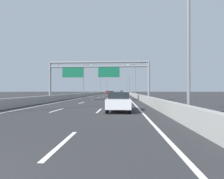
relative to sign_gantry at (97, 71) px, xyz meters
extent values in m
plane|color=#2D2D30|center=(0.29, 74.44, -4.81)|extent=(260.00, 260.00, 0.00)
cube|color=white|center=(-1.51, -13.06, -4.81)|extent=(0.16, 3.00, 0.01)
cube|color=white|center=(-1.51, -4.06, -4.81)|extent=(0.16, 3.00, 0.01)
cube|color=white|center=(-1.51, 4.94, -4.81)|extent=(0.16, 3.00, 0.01)
cube|color=white|center=(-1.51, 13.94, -4.81)|extent=(0.16, 3.00, 0.01)
cube|color=white|center=(-1.51, 22.94, -4.81)|extent=(0.16, 3.00, 0.01)
cube|color=white|center=(-1.51, 31.94, -4.81)|extent=(0.16, 3.00, 0.01)
cube|color=white|center=(-1.51, 40.94, -4.81)|extent=(0.16, 3.00, 0.01)
cube|color=white|center=(-1.51, 49.94, -4.81)|extent=(0.16, 3.00, 0.01)
cube|color=white|center=(-1.51, 58.94, -4.81)|extent=(0.16, 3.00, 0.01)
cube|color=white|center=(-1.51, 67.94, -4.81)|extent=(0.16, 3.00, 0.01)
cube|color=white|center=(-1.51, 76.94, -4.81)|extent=(0.16, 3.00, 0.01)
cube|color=white|center=(-1.51, 85.94, -4.81)|extent=(0.16, 3.00, 0.01)
cube|color=white|center=(-1.51, 94.94, -4.81)|extent=(0.16, 3.00, 0.01)
cube|color=white|center=(-1.51, 103.94, -4.81)|extent=(0.16, 3.00, 0.01)
cube|color=white|center=(-1.51, 112.94, -4.81)|extent=(0.16, 3.00, 0.01)
cube|color=white|center=(-1.51, 121.94, -4.81)|extent=(0.16, 3.00, 0.01)
cube|color=white|center=(-1.51, 130.94, -4.81)|extent=(0.16, 3.00, 0.01)
cube|color=white|center=(2.09, -22.06, -4.81)|extent=(0.16, 3.00, 0.01)
cube|color=white|center=(2.09, -13.06, -4.81)|extent=(0.16, 3.00, 0.01)
cube|color=white|center=(2.09, -4.06, -4.81)|extent=(0.16, 3.00, 0.01)
cube|color=white|center=(2.09, 4.94, -4.81)|extent=(0.16, 3.00, 0.01)
cube|color=white|center=(2.09, 13.94, -4.81)|extent=(0.16, 3.00, 0.01)
cube|color=white|center=(2.09, 22.94, -4.81)|extent=(0.16, 3.00, 0.01)
cube|color=white|center=(2.09, 31.94, -4.81)|extent=(0.16, 3.00, 0.01)
cube|color=white|center=(2.09, 40.94, -4.81)|extent=(0.16, 3.00, 0.01)
cube|color=white|center=(2.09, 49.94, -4.81)|extent=(0.16, 3.00, 0.01)
cube|color=white|center=(2.09, 58.94, -4.81)|extent=(0.16, 3.00, 0.01)
cube|color=white|center=(2.09, 67.94, -4.81)|extent=(0.16, 3.00, 0.01)
cube|color=white|center=(2.09, 76.94, -4.81)|extent=(0.16, 3.00, 0.01)
cube|color=white|center=(2.09, 85.94, -4.81)|extent=(0.16, 3.00, 0.01)
cube|color=white|center=(2.09, 94.94, -4.81)|extent=(0.16, 3.00, 0.01)
cube|color=white|center=(2.09, 103.94, -4.81)|extent=(0.16, 3.00, 0.01)
cube|color=white|center=(2.09, 112.94, -4.81)|extent=(0.16, 3.00, 0.01)
cube|color=white|center=(2.09, 121.94, -4.81)|extent=(0.16, 3.00, 0.01)
cube|color=white|center=(2.09, 130.94, -4.81)|extent=(0.16, 3.00, 0.01)
cube|color=white|center=(-4.96, 62.44, -4.81)|extent=(0.16, 176.00, 0.01)
cube|color=white|center=(5.54, 62.44, -4.81)|extent=(0.16, 176.00, 0.01)
cube|color=#9E9E99|center=(-6.61, 84.44, -4.34)|extent=(0.45, 220.00, 0.95)
cube|color=#9E9E99|center=(7.19, 84.44, -4.34)|extent=(0.45, 220.00, 0.95)
cylinder|color=gray|center=(-7.63, 0.00, -1.71)|extent=(0.36, 0.36, 6.20)
cylinder|color=gray|center=(8.22, 0.00, -1.71)|extent=(0.36, 0.36, 6.20)
cylinder|color=gray|center=(0.29, 0.00, 1.39)|extent=(15.84, 0.32, 0.32)
cylinder|color=gray|center=(0.29, 0.00, 0.69)|extent=(15.84, 0.26, 0.26)
cylinder|color=gray|center=(-6.31, 0.00, 1.04)|extent=(0.74, 0.10, 0.74)
cylinder|color=gray|center=(-3.67, 0.00, 1.04)|extent=(0.74, 0.10, 0.74)
cylinder|color=gray|center=(-1.03, 0.00, 1.04)|extent=(0.74, 0.10, 0.74)
cylinder|color=gray|center=(1.61, 0.00, 1.04)|extent=(0.74, 0.10, 0.74)
cylinder|color=gray|center=(4.26, 0.00, 1.04)|extent=(0.74, 0.10, 0.74)
cylinder|color=gray|center=(6.90, 0.00, 1.04)|extent=(0.74, 0.10, 0.74)
cube|color=#0F5B3D|center=(-3.89, 0.00, -0.21)|extent=(3.40, 0.12, 1.60)
cube|color=#0F5B3D|center=(1.94, 0.00, -0.21)|extent=(3.40, 0.12, 1.60)
cylinder|color=slate|center=(7.99, -16.83, -0.06)|extent=(0.20, 0.20, 9.50)
cylinder|color=slate|center=(-7.41, 23.54, -0.06)|extent=(0.20, 0.20, 9.50)
cylinder|color=slate|center=(-6.31, 23.54, 4.54)|extent=(2.20, 0.12, 0.12)
cube|color=#F2EAC6|center=(-5.21, 23.54, 4.44)|extent=(0.56, 0.28, 0.20)
cylinder|color=slate|center=(7.99, 23.54, -0.06)|extent=(0.20, 0.20, 9.50)
cylinder|color=slate|center=(6.89, 23.54, 4.54)|extent=(2.20, 0.12, 0.12)
cube|color=#F2EAC6|center=(5.79, 23.54, 4.44)|extent=(0.56, 0.28, 0.20)
cylinder|color=slate|center=(-7.41, 63.90, -0.06)|extent=(0.20, 0.20, 9.50)
cylinder|color=slate|center=(-6.31, 63.90, 4.54)|extent=(2.20, 0.12, 0.12)
cube|color=#F2EAC6|center=(-5.21, 63.90, 4.44)|extent=(0.56, 0.28, 0.20)
cylinder|color=slate|center=(7.99, 63.90, -0.06)|extent=(0.20, 0.20, 9.50)
cylinder|color=slate|center=(6.89, 63.90, 4.54)|extent=(2.20, 0.12, 0.12)
cube|color=#F2EAC6|center=(5.79, 63.90, 4.44)|extent=(0.56, 0.28, 0.20)
cylinder|color=slate|center=(-7.41, 104.27, -0.06)|extent=(0.20, 0.20, 9.50)
cylinder|color=slate|center=(-6.31, 104.27, 4.54)|extent=(2.20, 0.12, 0.12)
cube|color=#F2EAC6|center=(-5.21, 104.27, 4.44)|extent=(0.56, 0.28, 0.20)
cylinder|color=slate|center=(7.99, 104.27, -0.06)|extent=(0.20, 0.20, 9.50)
cylinder|color=slate|center=(6.89, 104.27, 4.54)|extent=(2.20, 0.12, 0.12)
cube|color=#F2EAC6|center=(5.79, 104.27, 4.44)|extent=(0.56, 0.28, 0.20)
cube|color=red|center=(-3.18, 60.82, -4.15)|extent=(1.78, 4.54, 0.68)
cube|color=black|center=(-3.18, 60.98, -3.57)|extent=(1.56, 2.07, 0.49)
cylinder|color=black|center=(-3.95, 62.54, -4.49)|extent=(0.22, 0.64, 0.64)
cylinder|color=black|center=(-2.40, 62.54, -4.49)|extent=(0.22, 0.64, 0.64)
cylinder|color=black|center=(-3.95, 59.09, -4.49)|extent=(0.22, 0.64, 0.64)
cylinder|color=black|center=(-2.40, 59.09, -4.49)|extent=(0.22, 0.64, 0.64)
cube|color=silver|center=(3.73, -13.25, -4.13)|extent=(1.86, 4.22, 0.72)
cube|color=black|center=(3.73, -13.25, -3.51)|extent=(1.64, 1.80, 0.53)
cylinder|color=black|center=(2.91, -11.69, -4.49)|extent=(0.22, 0.64, 0.64)
cylinder|color=black|center=(4.55, -11.69, -4.49)|extent=(0.22, 0.64, 0.64)
cylinder|color=black|center=(2.91, -14.81, -4.49)|extent=(0.22, 0.64, 0.64)
cylinder|color=black|center=(4.55, -14.81, -4.49)|extent=(0.22, 0.64, 0.64)
cube|color=black|center=(-3.37, 87.38, -4.16)|extent=(1.90, 4.13, 0.65)
cube|color=black|center=(-3.37, 86.92, -3.62)|extent=(1.67, 1.87, 0.44)
cylinder|color=black|center=(-4.20, 88.90, -4.49)|extent=(0.22, 0.64, 0.64)
cylinder|color=black|center=(-2.53, 88.90, -4.49)|extent=(0.22, 0.64, 0.64)
cylinder|color=black|center=(-4.20, 85.87, -4.49)|extent=(0.22, 0.64, 0.64)
cylinder|color=black|center=(-2.53, 85.87, -4.49)|extent=(0.22, 0.64, 0.64)
cube|color=yellow|center=(0.12, 38.58, -4.17)|extent=(1.74, 4.23, 0.65)
cube|color=black|center=(0.12, 38.12, -3.57)|extent=(1.53, 1.75, 0.54)
cylinder|color=black|center=(-0.65, 40.14, -4.49)|extent=(0.22, 0.64, 0.64)
cylinder|color=black|center=(0.88, 40.14, -4.49)|extent=(0.22, 0.64, 0.64)
cylinder|color=black|center=(-0.65, 37.01, -4.49)|extent=(0.22, 0.64, 0.64)
cylinder|color=black|center=(0.88, 37.01, -4.49)|extent=(0.22, 0.64, 0.64)
cube|color=#1E7A38|center=(3.92, 77.92, -4.13)|extent=(1.75, 4.21, 0.71)
cube|color=black|center=(3.92, 77.59, -3.51)|extent=(1.54, 1.76, 0.54)
cylinder|color=black|center=(3.16, 79.47, -4.49)|extent=(0.22, 0.64, 0.64)
cylinder|color=black|center=(4.69, 79.47, -4.49)|extent=(0.22, 0.64, 0.64)
cylinder|color=black|center=(3.16, 76.37, -4.49)|extent=(0.22, 0.64, 0.64)
cylinder|color=black|center=(4.69, 76.37, -4.49)|extent=(0.22, 0.64, 0.64)
camera|label=1|loc=(3.98, -27.49, -3.12)|focal=27.85mm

